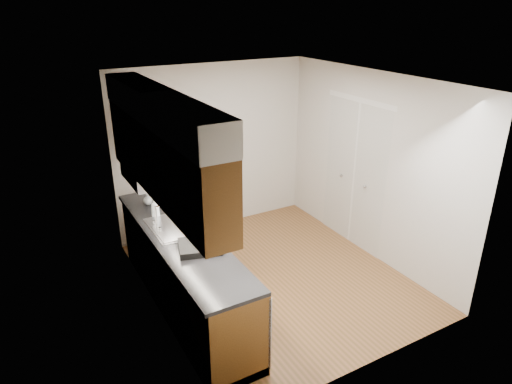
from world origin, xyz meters
TOP-DOWN VIEW (x-y plane):
  - floor at (0.00, 0.00)m, footprint 3.50×3.50m
  - ceiling at (0.00, 0.00)m, footprint 3.50×3.50m
  - wall_left at (-1.50, 0.00)m, footprint 0.02×3.50m
  - wall_right at (1.50, 0.00)m, footprint 0.02×3.50m
  - wall_back at (0.00, 1.75)m, footprint 3.00×0.02m
  - counter at (-1.20, -0.00)m, footprint 0.64×2.80m
  - upper_cabinets at (-1.33, 0.05)m, footprint 0.47×2.80m
  - closet_door at (1.49, 0.30)m, footprint 0.02×1.22m
  - floor_mat at (-0.65, 0.28)m, footprint 0.69×0.90m
  - person at (-0.65, 0.28)m, footprint 0.49×0.68m
  - soap_bottle_a at (-1.30, 0.56)m, footprint 0.13×0.13m
  - soap_bottle_b at (-1.04, 0.87)m, footprint 0.11×0.11m
  - soap_bottle_c at (-1.27, 0.95)m, footprint 0.16×0.16m
  - soda_can at (-0.96, 0.53)m, footprint 0.07×0.07m
  - dish_rack at (-1.15, -0.41)m, footprint 0.51×0.46m

SIDE VIEW (x-z plane):
  - floor at x=0.00m, z-range 0.00..0.00m
  - floor_mat at x=-0.65m, z-range 0.00..0.01m
  - counter at x=-1.20m, z-range -0.16..1.14m
  - person at x=-0.65m, z-range 0.01..1.81m
  - dish_rack at x=-1.15m, z-range 0.94..1.01m
  - soda_can at x=-0.96m, z-range 0.94..1.06m
  - soap_bottle_c at x=-1.27m, z-range 0.94..1.09m
  - closet_door at x=1.49m, z-range 0.00..2.05m
  - soap_bottle_b at x=-1.04m, z-range 0.94..1.13m
  - soap_bottle_a at x=-1.30m, z-range 0.94..1.20m
  - wall_left at x=-1.50m, z-range 0.00..2.50m
  - wall_right at x=1.50m, z-range 0.00..2.50m
  - wall_back at x=0.00m, z-range 0.00..2.50m
  - upper_cabinets at x=-1.33m, z-range 1.34..2.55m
  - ceiling at x=0.00m, z-range 2.50..2.50m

